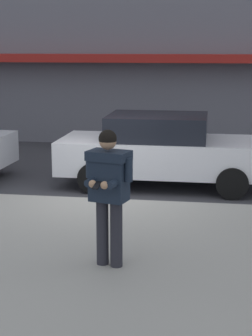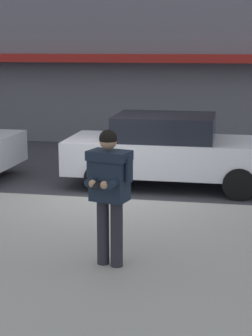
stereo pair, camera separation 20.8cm
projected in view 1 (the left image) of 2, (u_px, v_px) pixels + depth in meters
name	position (u px, v px, depth m)	size (l,w,h in m)	color
ground_plane	(100.00, 202.00, 10.84)	(80.00, 80.00, 0.00)	#333338
sidewalk	(129.00, 255.00, 7.93)	(32.00, 5.30, 0.14)	#99968E
curb_paint_line	(152.00, 204.00, 10.74)	(28.00, 0.12, 0.01)	silver
parked_sedan_mid	(164.00, 150.00, 11.96)	(4.51, 1.94, 1.54)	silver
man_texting_on_phone	(109.00, 183.00, 7.14)	(0.63, 0.64, 1.81)	#23232B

